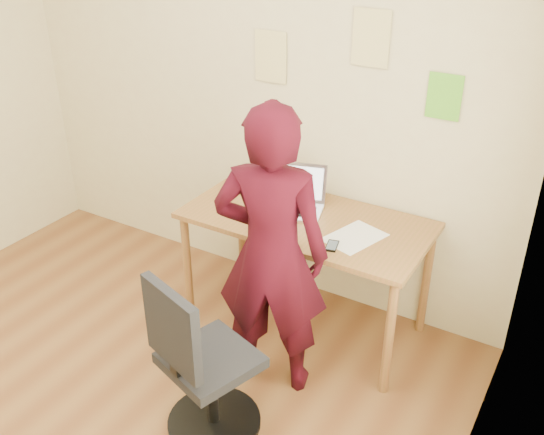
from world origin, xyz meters
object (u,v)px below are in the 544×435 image
Objects in this scene: desk at (306,231)px; laptop at (295,200)px; office_chair at (201,371)px; phone at (332,246)px; person at (271,254)px.

desk is 3.49× the size of laptop.
phone is at bearing 88.56° from office_chair.
office_chair is (-0.02, -1.01, -0.27)m from desk.
person reaches higher than office_chair.
office_chair is at bearing -123.50° from phone.
laptop is (-0.12, 0.07, 0.14)m from desk.
person is (0.09, 0.50, 0.41)m from office_chair.
desk is 1.55× the size of office_chair.
laptop is at bearing 147.59° from desk.
office_chair is at bearing 62.39° from person.
phone is (0.26, -0.21, 0.09)m from desk.
laptop reaches higher than phone.
laptop reaches higher than desk.
phone is at bearing -53.26° from laptop.
desk is at bearing -48.86° from laptop.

